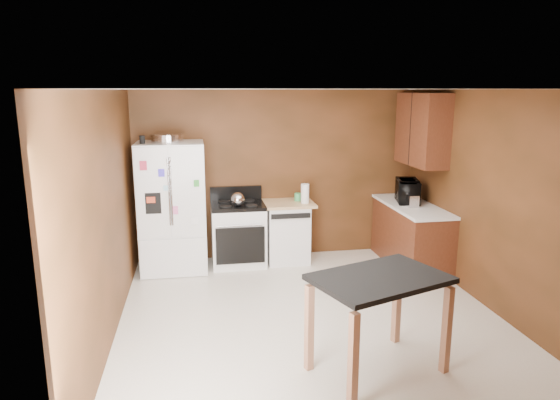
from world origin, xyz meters
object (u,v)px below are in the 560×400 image
object	(u,v)px
paper_towel	(305,194)
island	(379,292)
pen_cup	(142,140)
microwave	(407,192)
refrigerator	(173,207)
roasting_pan	(167,138)
toaster	(411,200)
gas_range	(238,233)
dishwasher	(287,231)
kettle	(238,199)
green_canister	(298,197)

from	to	relation	value
paper_towel	island	bearing A→B (deg)	-89.79
pen_cup	microwave	xyz separation A→B (m)	(3.69, -0.10, -0.81)
microwave	refrigerator	xyz separation A→B (m)	(-3.35, 0.23, -0.15)
roasting_pan	pen_cup	bearing A→B (deg)	-155.83
roasting_pan	microwave	distance (m)	3.48
toaster	island	bearing A→B (deg)	-118.63
pen_cup	paper_towel	xyz separation A→B (m)	(2.22, 0.13, -0.82)
paper_towel	roasting_pan	bearing A→B (deg)	179.52
gas_range	dishwasher	world-z (taller)	gas_range
microwave	refrigerator	size ratio (longest dim) A/B	0.30
roasting_pan	kettle	size ratio (longest dim) A/B	2.20
pen_cup	microwave	world-z (taller)	pen_cup
kettle	refrigerator	bearing A→B (deg)	173.42
roasting_pan	refrigerator	distance (m)	0.95
kettle	dishwasher	xyz separation A→B (m)	(0.73, 0.19, -0.55)
kettle	paper_towel	size ratio (longest dim) A/B	0.71
green_canister	toaster	xyz separation A→B (m)	(1.48, -0.65, 0.04)
toaster	island	world-z (taller)	toaster
pen_cup	kettle	world-z (taller)	pen_cup
refrigerator	dishwasher	world-z (taller)	refrigerator
green_canister	refrigerator	xyz separation A→B (m)	(-1.81, -0.16, -0.05)
microwave	dishwasher	xyz separation A→B (m)	(-1.72, 0.32, -0.60)
pen_cup	island	bearing A→B (deg)	-52.05
roasting_pan	pen_cup	size ratio (longest dim) A/B	4.08
paper_towel	gas_range	world-z (taller)	paper_towel
toaster	microwave	world-z (taller)	microwave
toaster	green_canister	bearing A→B (deg)	156.79
dishwasher	microwave	bearing A→B (deg)	-10.43
green_canister	gas_range	size ratio (longest dim) A/B	0.10
microwave	gas_range	size ratio (longest dim) A/B	0.49
kettle	green_canister	distance (m)	0.95
paper_towel	refrigerator	distance (m)	1.88
gas_range	microwave	bearing A→B (deg)	-6.83
kettle	green_canister	bearing A→B (deg)	16.17
paper_towel	island	distance (m)	3.00
roasting_pan	paper_towel	bearing A→B (deg)	-0.48
microwave	gas_range	world-z (taller)	microwave
paper_towel	microwave	world-z (taller)	microwave
green_canister	refrigerator	size ratio (longest dim) A/B	0.06
dishwasher	island	world-z (taller)	island
pen_cup	paper_towel	size ratio (longest dim) A/B	0.38
paper_towel	dishwasher	size ratio (longest dim) A/B	0.31
roasting_pan	toaster	size ratio (longest dim) A/B	1.90
microwave	paper_towel	bearing A→B (deg)	96.05
roasting_pan	green_canister	xyz separation A→B (m)	(1.84, 0.15, -0.91)
kettle	gas_range	world-z (taller)	gas_range
kettle	roasting_pan	bearing A→B (deg)	172.93
gas_range	island	xyz separation A→B (m)	(0.98, -3.05, 0.30)
roasting_pan	refrigerator	world-z (taller)	roasting_pan
roasting_pan	green_canister	world-z (taller)	roasting_pan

